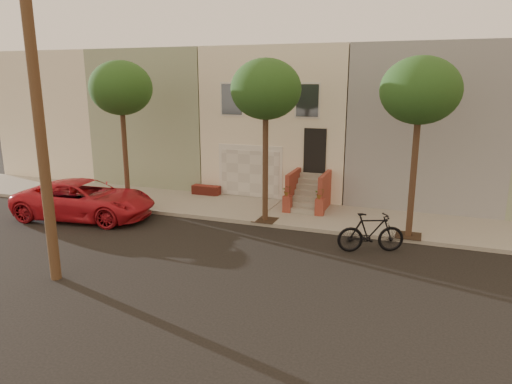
% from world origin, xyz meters
% --- Properties ---
extents(ground, '(90.00, 90.00, 0.00)m').
position_xyz_m(ground, '(0.00, 0.00, 0.00)').
color(ground, black).
rests_on(ground, ground).
extents(sidewalk, '(40.00, 3.70, 0.15)m').
position_xyz_m(sidewalk, '(0.00, 5.35, 0.07)').
color(sidewalk, gray).
rests_on(sidewalk, ground).
extents(house_row, '(33.10, 11.70, 7.00)m').
position_xyz_m(house_row, '(0.00, 11.19, 3.64)').
color(house_row, beige).
rests_on(house_row, sidewalk).
extents(tree_left, '(2.70, 2.57, 6.30)m').
position_xyz_m(tree_left, '(-5.50, 3.90, 5.26)').
color(tree_left, '#2D2116').
rests_on(tree_left, sidewalk).
extents(tree_mid, '(2.70, 2.57, 6.30)m').
position_xyz_m(tree_mid, '(1.00, 3.90, 5.26)').
color(tree_mid, '#2D2116').
rests_on(tree_mid, sidewalk).
extents(tree_right, '(2.70, 2.57, 6.30)m').
position_xyz_m(tree_right, '(6.50, 3.90, 5.26)').
color(tree_right, '#2D2116').
rests_on(tree_right, sidewalk).
extents(utility_pole, '(23.60, 1.22, 10.00)m').
position_xyz_m(utility_pole, '(8.00, -3.20, 5.19)').
color(utility_pole, '#3E2E1D').
rests_on(utility_pole, ground).
extents(pickup_truck, '(6.05, 3.41, 1.60)m').
position_xyz_m(pickup_truck, '(-6.29, 2.05, 0.80)').
color(pickup_truck, red).
rests_on(pickup_truck, ground).
extents(motorcycle, '(2.32, 1.46, 1.35)m').
position_xyz_m(motorcycle, '(5.34, 2.19, 0.68)').
color(motorcycle, black).
rests_on(motorcycle, ground).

